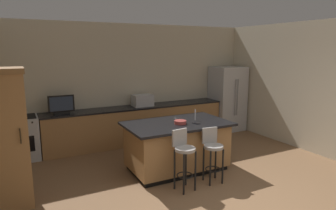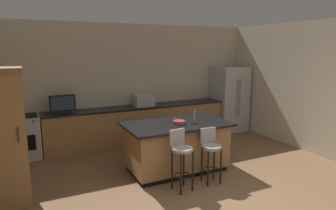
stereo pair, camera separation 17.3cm
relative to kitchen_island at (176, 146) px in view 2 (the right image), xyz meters
The scene contains 16 objects.
wall_back 2.53m from the kitchen_island, 88.91° to the left, with size 6.80×0.12×2.94m, color beige.
wall_right 3.40m from the kitchen_island, ahead, with size 0.12×4.64×2.94m, color beige.
counter_back 1.95m from the kitchen_island, 90.89° to the left, with size 4.56×0.62×0.92m.
kitchen_island is the anchor object (origin of this frame).
refrigerator 3.32m from the kitchen_island, 34.94° to the left, with size 0.88×0.78×1.83m.
range_oven 3.32m from the kitchen_island, 143.96° to the left, with size 0.73×0.63×0.94m.
cabinet_tower 2.89m from the kitchen_island, behind, with size 0.56×0.56×2.06m.
microwave 2.04m from the kitchen_island, 87.12° to the left, with size 0.48×0.36×0.29m, color #B7BABF.
tv_monitor 2.71m from the kitchen_island, 133.88° to the left, with size 0.55×0.16×0.41m.
sink_faucet_back 2.13m from the kitchen_island, 86.91° to the left, with size 0.02×0.02×0.24m, color #B2B2B7.
sink_faucet_island 0.70m from the kitchen_island, ahead, with size 0.02×0.02×0.22m, color #B2B2B7.
bar_stool_left 0.86m from the kitchen_island, 111.42° to the right, with size 0.34×0.36×1.02m.
bar_stool_right 0.81m from the kitchen_island, 68.77° to the right, with size 0.34×0.35×0.96m.
fruit_bowl 0.50m from the kitchen_island, 85.26° to the right, with size 0.23×0.23×0.06m, color #993833.
cell_phone 0.59m from the kitchen_island, 39.41° to the right, with size 0.07×0.15×0.01m, color black.
tv_remote 0.54m from the kitchen_island, 67.25° to the left, with size 0.04×0.17×0.02m, color black.
Camera 2 is at (-2.55, -2.95, 2.32)m, focal length 31.61 mm.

